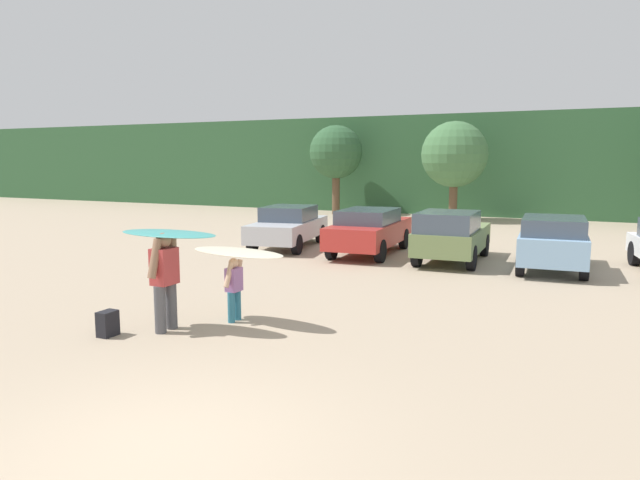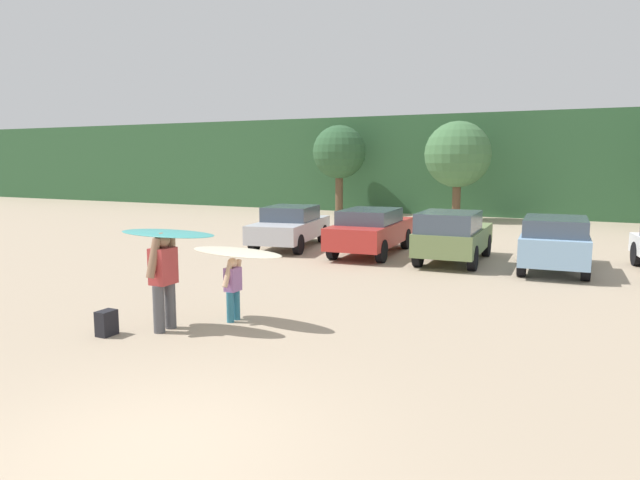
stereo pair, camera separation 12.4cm
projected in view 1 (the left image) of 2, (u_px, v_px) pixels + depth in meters
ground_plane at (159, 449)px, 6.20m from camera, size 120.00×120.00×0.00m
hillside_ridge at (525, 165)px, 36.10m from camera, size 108.00×12.00×5.65m
tree_ridge_back at (336, 153)px, 32.87m from camera, size 3.03×3.03×5.07m
tree_center_right at (454, 155)px, 29.25m from camera, size 3.35×3.35×5.05m
parked_car_silver at (288, 226)px, 20.54m from camera, size 2.48×4.66×1.46m
parked_car_red at (370, 230)px, 19.03m from camera, size 2.04×4.65×1.50m
parked_car_olive_green at (451, 235)px, 17.44m from camera, size 1.91×4.16×1.59m
parked_car_sky_blue at (553, 241)px, 16.17m from camera, size 1.98×4.08×1.54m
person_adult at (165, 276)px, 10.36m from camera, size 0.33×0.73×1.80m
person_child at (234, 286)px, 11.03m from camera, size 0.23×0.59×1.23m
surfboard_teal at (168, 234)px, 10.34m from camera, size 2.04×0.64×0.13m
surfboard_cream at (237, 252)px, 10.80m from camera, size 2.17×0.85×0.14m
backpack_dropped at (108, 324)px, 10.15m from camera, size 0.24×0.34×0.45m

